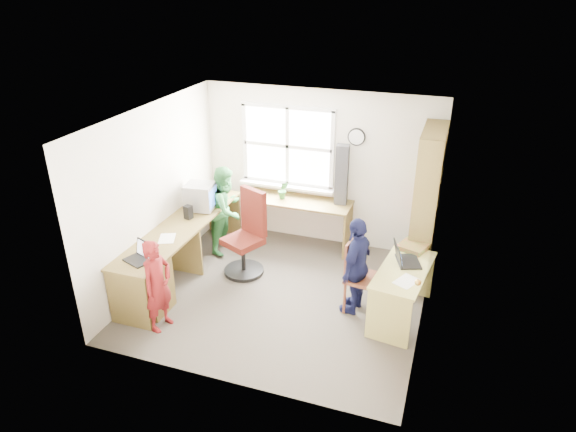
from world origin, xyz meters
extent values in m
cube|color=#3F3931|center=(0.00, 0.00, -0.01)|extent=(3.60, 3.40, 0.02)
cube|color=white|center=(0.00, 0.00, 2.41)|extent=(3.60, 3.40, 0.02)
cube|color=silver|center=(0.00, 1.71, 1.20)|extent=(3.60, 0.02, 2.40)
cube|color=silver|center=(0.00, -1.71, 1.20)|extent=(3.60, 0.02, 2.40)
cube|color=silver|center=(-1.81, 0.00, 1.20)|extent=(0.02, 3.40, 2.40)
cube|color=silver|center=(1.81, 0.00, 1.20)|extent=(0.02, 3.40, 2.40)
cube|color=white|center=(-0.50, 1.69, 1.50)|extent=(1.40, 0.01, 1.20)
cube|color=white|center=(-0.50, 1.68, 1.50)|extent=(1.48, 0.04, 1.28)
cube|color=#936540|center=(1.79, -1.05, 1.00)|extent=(0.02, 0.82, 2.00)
sphere|color=gold|center=(1.75, -0.72, 1.00)|extent=(0.07, 0.07, 0.07)
cylinder|color=black|center=(0.55, 1.68, 1.75)|extent=(0.26, 0.03, 0.26)
cylinder|color=white|center=(0.55, 1.66, 1.75)|extent=(0.22, 0.01, 0.22)
cube|color=brown|center=(-1.50, 0.10, 0.73)|extent=(0.60, 2.70, 0.03)
cube|color=brown|center=(-0.25, 1.42, 0.73)|extent=(1.65, 0.56, 0.03)
cube|color=brown|center=(-1.50, 0.10, 0.36)|extent=(0.56, 0.03, 0.72)
cube|color=brown|center=(-1.50, -1.22, 0.36)|extent=(0.56, 0.03, 0.72)
cube|color=brown|center=(-1.50, 1.42, 0.36)|extent=(0.56, 0.03, 0.72)
cube|color=brown|center=(0.55, 1.42, 0.36)|extent=(0.03, 0.52, 0.72)
cube|color=brown|center=(-1.50, -0.85, 0.36)|extent=(0.54, 0.45, 0.72)
cube|color=tan|center=(1.54, 0.04, 0.67)|extent=(0.70, 1.24, 0.03)
cube|color=tan|center=(1.47, -0.53, 0.33)|extent=(0.51, 0.09, 0.65)
cube|color=tan|center=(1.62, 0.61, 0.33)|extent=(0.51, 0.09, 0.65)
cube|color=brown|center=(1.65, 0.68, 1.05)|extent=(0.30, 0.02, 2.10)
cube|color=brown|center=(1.65, 1.68, 1.05)|extent=(0.30, 0.02, 2.10)
cube|color=brown|center=(1.65, 1.18, 2.09)|extent=(0.30, 1.00, 0.02)
cube|color=brown|center=(1.65, 1.18, 0.06)|extent=(0.30, 1.00, 0.02)
cube|color=brown|center=(1.65, 1.18, 0.42)|extent=(0.30, 1.00, 0.02)
cube|color=brown|center=(1.65, 1.18, 0.80)|extent=(0.30, 1.00, 0.02)
cube|color=brown|center=(1.65, 1.18, 1.18)|extent=(0.30, 1.00, 0.02)
cube|color=brown|center=(1.65, 1.18, 1.56)|extent=(0.30, 1.00, 0.02)
cube|color=brown|center=(1.65, 1.18, 1.94)|extent=(0.30, 1.00, 0.02)
cube|color=#AF2419|center=(1.65, 0.88, 0.21)|extent=(0.25, 0.28, 0.27)
cube|color=#194596|center=(1.65, 1.20, 0.21)|extent=(0.25, 0.30, 0.29)
cube|color=#1E7D36|center=(1.65, 1.50, 0.22)|extent=(0.25, 0.26, 0.30)
cube|color=gold|center=(1.65, 0.88, 0.58)|extent=(0.25, 0.28, 0.30)
cube|color=#74327D|center=(1.65, 1.20, 0.59)|extent=(0.25, 0.30, 0.32)
cube|color=orange|center=(1.65, 1.50, 0.57)|extent=(0.25, 0.26, 0.29)
cube|color=#252525|center=(1.65, 0.88, 0.97)|extent=(0.25, 0.28, 0.32)
cube|color=beige|center=(1.65, 1.20, 0.95)|extent=(0.25, 0.30, 0.29)
cube|color=#AF2419|center=(1.65, 1.50, 0.96)|extent=(0.25, 0.26, 0.30)
cube|color=#194596|center=(1.65, 0.88, 1.33)|extent=(0.25, 0.28, 0.29)
cube|color=#1E7D36|center=(1.65, 1.20, 1.34)|extent=(0.25, 0.30, 0.30)
cube|color=gold|center=(1.65, 1.50, 1.35)|extent=(0.25, 0.26, 0.32)
cube|color=#74327D|center=(1.65, 0.88, 1.72)|extent=(0.25, 0.28, 0.30)
cube|color=orange|center=(1.65, 1.20, 1.73)|extent=(0.25, 0.30, 0.32)
cube|color=#252525|center=(1.65, 1.50, 1.71)|extent=(0.25, 0.26, 0.29)
cylinder|color=black|center=(-0.70, 0.35, 0.03)|extent=(0.75, 0.75, 0.05)
cylinder|color=black|center=(-0.70, 0.35, 0.26)|extent=(0.08, 0.08, 0.42)
cube|color=#4F160E|center=(-0.70, 0.35, 0.51)|extent=(0.62, 0.62, 0.09)
cube|color=#4F160E|center=(-0.61, 0.55, 0.89)|extent=(0.44, 0.26, 0.67)
cylinder|color=brown|center=(0.87, -0.13, 0.22)|extent=(0.04, 0.04, 0.45)
cylinder|color=brown|center=(1.23, -0.17, 0.22)|extent=(0.04, 0.04, 0.45)
cylinder|color=brown|center=(0.92, 0.23, 0.22)|extent=(0.04, 0.04, 0.45)
cylinder|color=brown|center=(1.27, 0.19, 0.22)|extent=(0.04, 0.04, 0.45)
cube|color=brown|center=(1.07, 0.03, 0.46)|extent=(0.47, 0.47, 0.04)
cube|color=brown|center=(0.89, 0.05, 0.72)|extent=(0.08, 0.40, 0.50)
cube|color=#9B9A9F|center=(-1.49, 0.65, 0.76)|extent=(0.32, 0.27, 0.02)
cube|color=#9B9A9F|center=(-1.49, 0.65, 0.95)|extent=(0.44, 0.40, 0.37)
cube|color=#3F72F2|center=(-1.29, 0.68, 0.95)|extent=(0.05, 0.31, 0.27)
cube|color=black|center=(-1.51, -0.93, 0.76)|extent=(0.38, 0.33, 0.02)
cube|color=black|center=(-1.46, -0.82, 0.86)|extent=(0.31, 0.16, 0.21)
cube|color=white|center=(-1.47, -0.83, 0.86)|extent=(0.27, 0.13, 0.17)
cube|color=black|center=(1.57, 0.21, 0.69)|extent=(0.37, 0.43, 0.02)
cube|color=black|center=(1.44, 0.17, 0.81)|extent=(0.18, 0.36, 0.24)
cube|color=#3F72F2|center=(1.45, 0.17, 0.81)|extent=(0.15, 0.31, 0.19)
cube|color=black|center=(-1.50, 0.31, 0.85)|extent=(0.12, 0.12, 0.20)
cube|color=black|center=(-1.48, 0.83, 0.83)|extent=(0.11, 0.11, 0.17)
cube|color=black|center=(0.40, 1.53, 1.20)|extent=(0.19, 0.17, 0.91)
cube|color=#B4161E|center=(1.58, 0.58, 0.71)|extent=(0.42, 0.42, 0.07)
cube|color=white|center=(-1.48, -0.31, 0.75)|extent=(0.29, 0.34, 0.00)
cube|color=white|center=(1.60, -0.23, 0.68)|extent=(0.32, 0.36, 0.00)
imported|color=#28662C|center=(-0.48, 1.41, 0.89)|extent=(0.18, 0.16, 0.28)
imported|color=maroon|center=(-1.15, -1.10, 0.58)|extent=(0.34, 0.46, 1.16)
imported|color=#327F3C|center=(-1.21, 0.93, 0.67)|extent=(0.54, 0.67, 1.34)
imported|color=#14173F|center=(0.97, 0.00, 0.64)|extent=(0.44, 0.79, 1.28)
camera|label=1|loc=(1.94, -5.38, 3.89)|focal=32.00mm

